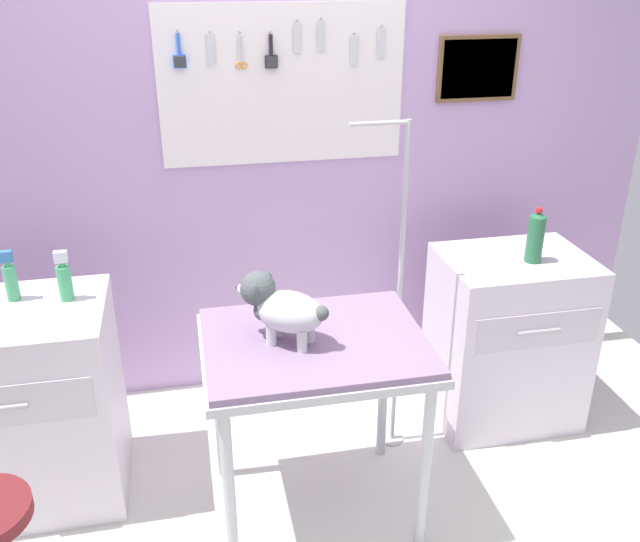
{
  "coord_description": "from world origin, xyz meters",
  "views": [
    {
      "loc": [
        -0.41,
        -1.98,
        2.14
      ],
      "look_at": [
        0.06,
        0.31,
        1.06
      ],
      "focal_mm": 38.65,
      "sensor_mm": 36.0,
      "label": 1
    }
  ],
  "objects_px": {
    "dog": "(280,307)",
    "detangler_spray": "(11,279)",
    "grooming_table": "(315,359)",
    "grooming_arm": "(397,308)",
    "soda_bottle": "(535,237)",
    "counter_left": "(18,406)",
    "cabinet_right": "(507,338)"
  },
  "relations": [
    {
      "from": "counter_left",
      "to": "dog",
      "type": "bearing_deg",
      "value": -17.67
    },
    {
      "from": "grooming_arm",
      "to": "soda_bottle",
      "type": "height_order",
      "value": "grooming_arm"
    },
    {
      "from": "dog",
      "to": "cabinet_right",
      "type": "xyz_separation_m",
      "value": [
        1.17,
        0.46,
        -0.53
      ]
    },
    {
      "from": "cabinet_right",
      "to": "grooming_table",
      "type": "bearing_deg",
      "value": -155.94
    },
    {
      "from": "dog",
      "to": "soda_bottle",
      "type": "distance_m",
      "value": 1.29
    },
    {
      "from": "counter_left",
      "to": "cabinet_right",
      "type": "bearing_deg",
      "value": 3.09
    },
    {
      "from": "counter_left",
      "to": "cabinet_right",
      "type": "distance_m",
      "value": 2.23
    },
    {
      "from": "detangler_spray",
      "to": "soda_bottle",
      "type": "bearing_deg",
      "value": -0.84
    },
    {
      "from": "counter_left",
      "to": "grooming_table",
      "type": "bearing_deg",
      "value": -16.37
    },
    {
      "from": "detangler_spray",
      "to": "soda_bottle",
      "type": "distance_m",
      "value": 2.24
    },
    {
      "from": "grooming_table",
      "to": "cabinet_right",
      "type": "xyz_separation_m",
      "value": [
        1.05,
        0.47,
        -0.3
      ]
    },
    {
      "from": "grooming_table",
      "to": "counter_left",
      "type": "distance_m",
      "value": 1.27
    },
    {
      "from": "dog",
      "to": "detangler_spray",
      "type": "distance_m",
      "value": 1.1
    },
    {
      "from": "dog",
      "to": "cabinet_right",
      "type": "relative_size",
      "value": 0.4
    },
    {
      "from": "detangler_spray",
      "to": "soda_bottle",
      "type": "height_order",
      "value": "soda_bottle"
    },
    {
      "from": "counter_left",
      "to": "soda_bottle",
      "type": "distance_m",
      "value": 2.34
    },
    {
      "from": "grooming_arm",
      "to": "counter_left",
      "type": "distance_m",
      "value": 1.65
    },
    {
      "from": "grooming_table",
      "to": "detangler_spray",
      "type": "relative_size",
      "value": 4.07
    },
    {
      "from": "grooming_table",
      "to": "dog",
      "type": "distance_m",
      "value": 0.26
    },
    {
      "from": "grooming_table",
      "to": "counter_left",
      "type": "height_order",
      "value": "counter_left"
    },
    {
      "from": "dog",
      "to": "counter_left",
      "type": "relative_size",
      "value": 0.39
    },
    {
      "from": "grooming_table",
      "to": "grooming_arm",
      "type": "bearing_deg",
      "value": 39.21
    },
    {
      "from": "dog",
      "to": "detangler_spray",
      "type": "relative_size",
      "value": 1.65
    },
    {
      "from": "dog",
      "to": "detangler_spray",
      "type": "height_order",
      "value": "same"
    },
    {
      "from": "dog",
      "to": "counter_left",
      "type": "bearing_deg",
      "value": 162.33
    },
    {
      "from": "grooming_arm",
      "to": "counter_left",
      "type": "relative_size",
      "value": 1.76
    },
    {
      "from": "grooming_table",
      "to": "counter_left",
      "type": "relative_size",
      "value": 0.97
    },
    {
      "from": "cabinet_right",
      "to": "soda_bottle",
      "type": "height_order",
      "value": "soda_bottle"
    },
    {
      "from": "dog",
      "to": "soda_bottle",
      "type": "bearing_deg",
      "value": 18.41
    },
    {
      "from": "dog",
      "to": "soda_bottle",
      "type": "xyz_separation_m",
      "value": [
        1.22,
        0.41,
        0.02
      ]
    },
    {
      "from": "cabinet_right",
      "to": "soda_bottle",
      "type": "distance_m",
      "value": 0.55
    },
    {
      "from": "detangler_spray",
      "to": "counter_left",
      "type": "bearing_deg",
      "value": -113.6
    }
  ]
}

